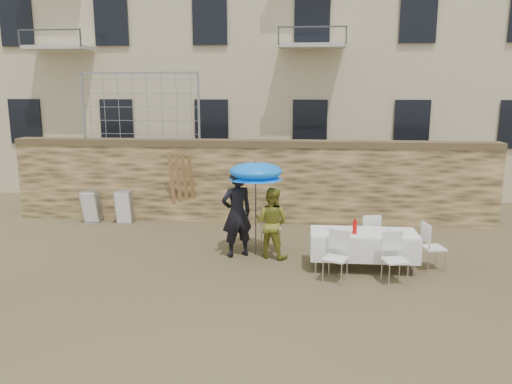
# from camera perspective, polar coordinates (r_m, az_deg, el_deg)

# --- Properties ---
(ground) EXTENTS (80.00, 80.00, 0.00)m
(ground) POSITION_cam_1_polar(r_m,az_deg,el_deg) (9.12, -3.88, -11.43)
(ground) COLOR brown
(ground) RESTS_ON ground
(stone_wall) EXTENTS (13.00, 0.50, 2.20)m
(stone_wall) POSITION_cam_1_polar(r_m,az_deg,el_deg) (13.57, -0.58, 1.17)
(stone_wall) COLOR olive
(stone_wall) RESTS_ON ground
(chain_link_fence) EXTENTS (3.20, 0.06, 1.80)m
(chain_link_fence) POSITION_cam_1_polar(r_m,az_deg,el_deg) (13.99, -13.08, 9.44)
(chain_link_fence) COLOR gray
(chain_link_fence) RESTS_ON stone_wall
(man_suit) EXTENTS (0.83, 0.74, 1.90)m
(man_suit) POSITION_cam_1_polar(r_m,az_deg,el_deg) (10.73, -2.21, -2.48)
(man_suit) COLOR black
(man_suit) RESTS_ON ground
(woman_dress) EXTENTS (0.90, 0.80, 1.54)m
(woman_dress) POSITION_cam_1_polar(r_m,az_deg,el_deg) (10.71, 1.79, -3.53)
(woman_dress) COLOR #ABAC34
(woman_dress) RESTS_ON ground
(umbrella) EXTENTS (1.18, 1.18, 1.92)m
(umbrella) POSITION_cam_1_polar(r_m,az_deg,el_deg) (10.61, -0.03, 2.06)
(umbrella) COLOR #3F3F44
(umbrella) RESTS_ON ground
(couple_chair_left) EXTENTS (0.54, 0.54, 0.96)m
(couple_chair_left) POSITION_cam_1_polar(r_m,az_deg,el_deg) (11.38, -1.83, -4.11)
(couple_chair_left) COLOR white
(couple_chair_left) RESTS_ON ground
(couple_chair_right) EXTENTS (0.54, 0.54, 0.96)m
(couple_chair_right) POSITION_cam_1_polar(r_m,az_deg,el_deg) (11.32, 1.70, -4.20)
(couple_chair_right) COLOR white
(couple_chair_right) RESTS_ON ground
(banquet_table) EXTENTS (2.10, 0.85, 0.78)m
(banquet_table) POSITION_cam_1_polar(r_m,az_deg,el_deg) (10.25, 12.22, -4.70)
(banquet_table) COLOR white
(banquet_table) RESTS_ON ground
(soda_bottle) EXTENTS (0.09, 0.09, 0.26)m
(soda_bottle) POSITION_cam_1_polar(r_m,az_deg,el_deg) (10.04, 11.22, -3.98)
(soda_bottle) COLOR red
(soda_bottle) RESTS_ON banquet_table
(table_chair_front_left) EXTENTS (0.63, 0.63, 0.96)m
(table_chair_front_left) POSITION_cam_1_polar(r_m,az_deg,el_deg) (9.56, 9.07, -7.37)
(table_chair_front_left) COLOR white
(table_chair_front_left) RESTS_ON ground
(table_chair_front_right) EXTENTS (0.59, 0.59, 0.96)m
(table_chair_front_right) POSITION_cam_1_polar(r_m,az_deg,el_deg) (9.69, 15.62, -7.39)
(table_chair_front_right) COLOR white
(table_chair_front_right) RESTS_ON ground
(table_chair_back) EXTENTS (0.57, 0.57, 0.96)m
(table_chair_back) POSITION_cam_1_polar(r_m,az_deg,el_deg) (11.11, 12.71, -4.79)
(table_chair_back) COLOR white
(table_chair_back) RESTS_ON ground
(table_chair_side) EXTENTS (0.57, 0.57, 0.96)m
(table_chair_side) POSITION_cam_1_polar(r_m,az_deg,el_deg) (10.68, 19.61, -5.87)
(table_chair_side) COLOR white
(table_chair_side) RESTS_ON ground
(chair_stack_left) EXTENTS (0.46, 0.47, 0.92)m
(chair_stack_left) POSITION_cam_1_polar(r_m,az_deg,el_deg) (14.38, -18.02, -1.41)
(chair_stack_left) COLOR white
(chair_stack_left) RESTS_ON ground
(chair_stack_right) EXTENTS (0.46, 0.40, 0.92)m
(chair_stack_right) POSITION_cam_1_polar(r_m,az_deg,el_deg) (14.05, -14.65, -1.52)
(chair_stack_right) COLOR white
(chair_stack_right) RESTS_ON ground
(wood_planks) EXTENTS (0.70, 0.20, 2.00)m
(wood_planks) POSITION_cam_1_polar(r_m,az_deg,el_deg) (13.54, -8.29, 0.59)
(wood_planks) COLOR #A37749
(wood_planks) RESTS_ON ground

